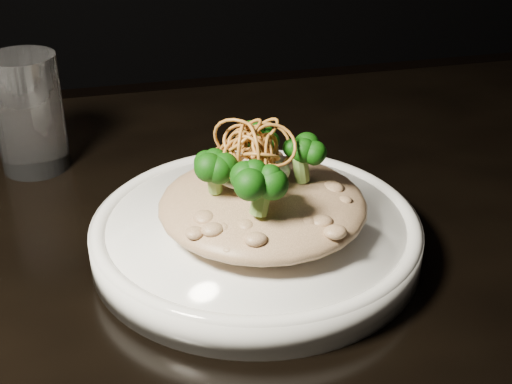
{
  "coord_description": "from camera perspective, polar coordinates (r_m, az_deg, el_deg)",
  "views": [
    {
      "loc": [
        -0.05,
        -0.47,
        1.08
      ],
      "look_at": [
        0.07,
        0.01,
        0.81
      ],
      "focal_mm": 50.0,
      "sensor_mm": 36.0,
      "label": 1
    }
  ],
  "objects": [
    {
      "name": "cheese",
      "position": [
        0.56,
        -0.4,
        1.79
      ],
      "size": [
        0.06,
        0.06,
        0.02
      ],
      "primitive_type": "ellipsoid",
      "color": "silver",
      "rests_on": "risotto"
    },
    {
      "name": "broccoli",
      "position": [
        0.54,
        0.17,
        2.7
      ],
      "size": [
        0.12,
        0.12,
        0.05
      ],
      "primitive_type": null,
      "color": "black",
      "rests_on": "risotto"
    },
    {
      "name": "plate",
      "position": [
        0.58,
        0.0,
        -3.54
      ],
      "size": [
        0.27,
        0.27,
        0.03
      ],
      "primitive_type": "cylinder",
      "color": "white",
      "rests_on": "table"
    },
    {
      "name": "risotto",
      "position": [
        0.56,
        0.54,
        -1.01
      ],
      "size": [
        0.17,
        0.17,
        0.04
      ],
      "primitive_type": "ellipsoid",
      "color": "brown",
      "rests_on": "plate"
    },
    {
      "name": "table",
      "position": [
        0.62,
        -6.19,
        -12.42
      ],
      "size": [
        1.1,
        0.8,
        0.75
      ],
      "color": "black",
      "rests_on": "ground"
    },
    {
      "name": "shallots",
      "position": [
        0.54,
        0.06,
        3.99
      ],
      "size": [
        0.05,
        0.05,
        0.03
      ],
      "primitive_type": null,
      "color": "#92561E",
      "rests_on": "cheese"
    },
    {
      "name": "drinking_glass",
      "position": [
        0.73,
        -17.71,
        6.01
      ],
      "size": [
        0.08,
        0.08,
        0.12
      ],
      "primitive_type": "cylinder",
      "rotation": [
        0.0,
        0.0,
        0.34
      ],
      "color": "white",
      "rests_on": "table"
    }
  ]
}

